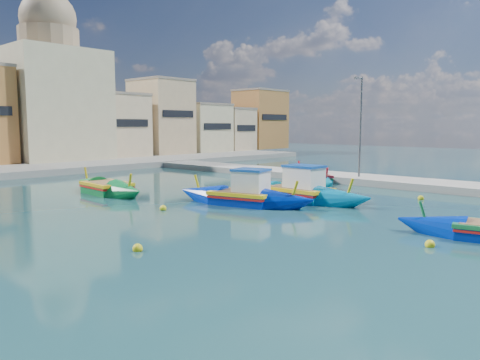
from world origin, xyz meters
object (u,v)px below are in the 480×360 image
luzzu_blue_cabin (244,198)px  luzzu_cyan_mid (312,180)px  quay_street_lamp (360,126)px  luzzu_turquoise_cabin (296,193)px  luzzu_green (107,189)px  church_block (51,89)px

luzzu_blue_cabin → luzzu_cyan_mid: bearing=13.9°
luzzu_blue_cabin → luzzu_cyan_mid: luzzu_blue_cabin is taller
luzzu_blue_cabin → luzzu_cyan_mid: size_ratio=1.09×
quay_street_lamp → luzzu_cyan_mid: 5.42m
luzzu_blue_cabin → luzzu_turquoise_cabin: bearing=-21.0°
luzzu_turquoise_cabin → luzzu_cyan_mid: bearing=27.7°
quay_street_lamp → luzzu_blue_cabin: quay_street_lamp is taller
luzzu_turquoise_cabin → luzzu_green: bearing=119.9°
luzzu_cyan_mid → church_block: bearing=99.1°
quay_street_lamp → luzzu_cyan_mid: quay_street_lamp is taller
luzzu_green → luzzu_cyan_mid: bearing=-26.4°
church_block → luzzu_blue_cabin: 35.40m
luzzu_blue_cabin → luzzu_green: 9.79m
luzzu_blue_cabin → luzzu_cyan_mid: (10.69, 2.64, -0.10)m
luzzu_cyan_mid → luzzu_green: size_ratio=0.97×
luzzu_blue_cabin → luzzu_cyan_mid: 11.01m
church_block → quay_street_lamp: bearing=-77.7°
church_block → quay_street_lamp: size_ratio=2.39×
luzzu_turquoise_cabin → luzzu_cyan_mid: 8.39m
quay_street_lamp → luzzu_cyan_mid: size_ratio=0.97×
quay_street_lamp → luzzu_green: quay_street_lamp is taller
luzzu_green → quay_street_lamp: bearing=-30.3°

